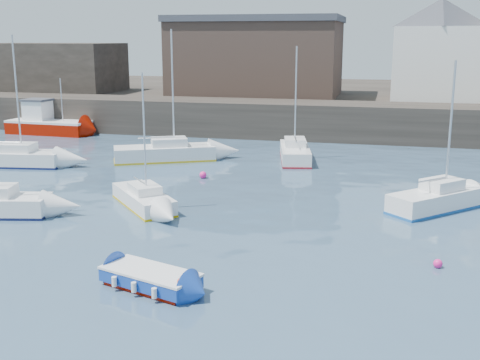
% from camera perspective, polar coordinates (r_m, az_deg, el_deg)
% --- Properties ---
extents(water, '(220.00, 220.00, 0.00)m').
position_cam_1_polar(water, '(19.35, -8.80, -12.37)').
color(water, '#2D4760').
rests_on(water, ground).
extents(quay_wall, '(90.00, 5.00, 3.00)m').
position_cam_1_polar(quay_wall, '(51.94, 6.16, 5.69)').
color(quay_wall, '#28231E').
rests_on(quay_wall, ground).
extents(land_strip, '(90.00, 32.00, 2.80)m').
position_cam_1_polar(land_strip, '(69.71, 8.22, 7.48)').
color(land_strip, '#28231E').
rests_on(land_strip, ground).
extents(bldg_east_d, '(11.14, 11.14, 8.95)m').
position_cam_1_polar(bldg_east_d, '(57.66, 18.36, 11.70)').
color(bldg_east_d, white).
rests_on(bldg_east_d, land_strip).
extents(warehouse, '(16.40, 10.40, 7.60)m').
position_cam_1_polar(warehouse, '(60.44, 1.59, 11.69)').
color(warehouse, '#3D2D26').
rests_on(warehouse, land_strip).
extents(bldg_west, '(14.00, 8.00, 5.00)m').
position_cam_1_polar(bldg_west, '(67.80, -17.39, 10.17)').
color(bldg_west, '#353028').
rests_on(bldg_west, land_strip).
extents(blue_dinghy, '(3.77, 2.52, 0.66)m').
position_cam_1_polar(blue_dinghy, '(20.95, -8.49, -9.19)').
color(blue_dinghy, '#8F0E00').
rests_on(blue_dinghy, ground).
extents(fishing_boat, '(7.56, 3.14, 4.92)m').
position_cam_1_polar(fishing_boat, '(56.44, -17.83, 5.17)').
color(fishing_boat, '#8F0E00').
rests_on(fishing_boat, ground).
extents(sailboat_b, '(4.75, 5.02, 6.74)m').
position_cam_1_polar(sailboat_b, '(30.77, -9.14, -1.72)').
color(sailboat_b, white).
rests_on(sailboat_b, ground).
extents(sailboat_c, '(5.12, 5.23, 7.30)m').
position_cam_1_polar(sailboat_c, '(31.39, 18.24, -1.71)').
color(sailboat_c, white).
rests_on(sailboat_c, ground).
extents(sailboat_e, '(6.87, 3.06, 8.53)m').
position_cam_1_polar(sailboat_e, '(42.84, -20.69, 1.99)').
color(sailboat_e, white).
rests_on(sailboat_e, ground).
extents(sailboat_f, '(3.10, 6.26, 7.79)m').
position_cam_1_polar(sailboat_f, '(42.17, 5.23, 2.63)').
color(sailboat_f, white).
rests_on(sailboat_f, ground).
extents(sailboat_h, '(7.19, 5.05, 8.91)m').
position_cam_1_polar(sailboat_h, '(42.11, -7.12, 2.61)').
color(sailboat_h, white).
rests_on(sailboat_h, ground).
extents(buoy_mid, '(0.34, 0.34, 0.34)m').
position_cam_1_polar(buoy_mid, '(23.80, 18.22, -7.89)').
color(buoy_mid, '#FF228B').
rests_on(buoy_mid, ground).
extents(buoy_far, '(0.44, 0.44, 0.44)m').
position_cam_1_polar(buoy_far, '(36.73, -3.53, 0.18)').
color(buoy_far, '#FF228B').
rests_on(buoy_far, ground).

